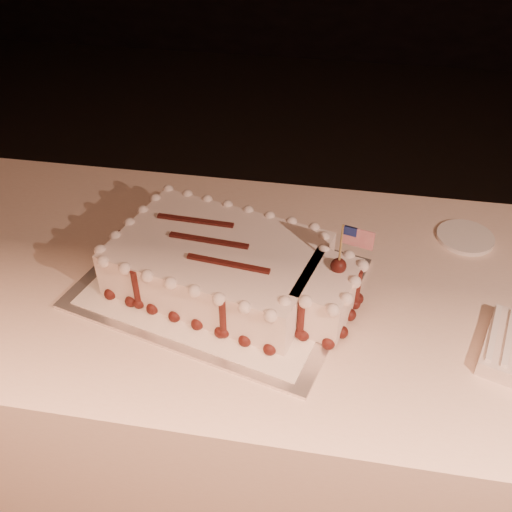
% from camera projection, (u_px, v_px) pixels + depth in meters
% --- Properties ---
extents(room_shell, '(6.10, 8.10, 2.90)m').
position_uv_depth(room_shell, '(229.00, 147.00, 0.36)').
color(room_shell, black).
rests_on(room_shell, ground).
extents(banquet_table, '(2.40, 0.80, 0.75)m').
position_uv_depth(banquet_table, '(289.00, 392.00, 1.47)').
color(banquet_table, beige).
rests_on(banquet_table, ground).
extents(cake_board, '(0.65, 0.55, 0.01)m').
position_uv_depth(cake_board, '(220.00, 283.00, 1.23)').
color(cake_board, silver).
rests_on(cake_board, banquet_table).
extents(doily, '(0.58, 0.49, 0.00)m').
position_uv_depth(doily, '(219.00, 281.00, 1.23)').
color(doily, white).
rests_on(doily, cake_board).
extents(sheet_cake, '(0.55, 0.39, 0.21)m').
position_uv_depth(sheet_cake, '(231.00, 267.00, 1.19)').
color(sheet_cake, white).
rests_on(sheet_cake, doily).
extents(side_plate, '(0.13, 0.13, 0.01)m').
position_uv_depth(side_plate, '(465.00, 237.00, 1.35)').
color(side_plate, white).
rests_on(side_plate, banquet_table).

